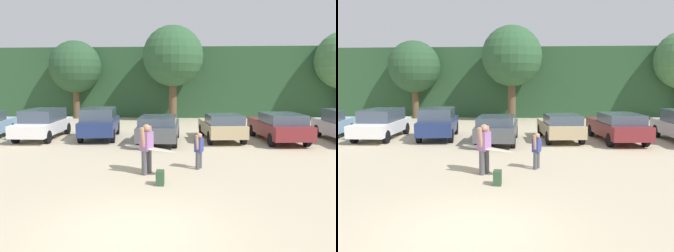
{
  "view_description": "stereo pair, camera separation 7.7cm",
  "coord_description": "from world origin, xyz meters",
  "views": [
    {
      "loc": [
        1.3,
        -7.21,
        3.23
      ],
      "look_at": [
        0.22,
        7.22,
        1.32
      ],
      "focal_mm": 38.59,
      "sensor_mm": 36.0,
      "label": 1
    },
    {
      "loc": [
        1.37,
        -7.2,
        3.23
      ],
      "look_at": [
        0.22,
        7.22,
        1.32
      ],
      "focal_mm": 38.59,
      "sensor_mm": 36.0,
      "label": 2
    }
  ],
  "objects": [
    {
      "name": "tree_center",
      "position": [
        -8.29,
        21.42,
        4.13
      ],
      "size": [
        4.15,
        4.15,
        6.23
      ],
      "color": "brown",
      "rests_on": "ground_plane"
    },
    {
      "name": "parked_car_dark_gray",
      "position": [
        -0.49,
        10.66,
        0.75
      ],
      "size": [
        1.97,
        4.55,
        1.4
      ],
      "rotation": [
        0.0,
        0.0,
        1.59
      ],
      "color": "#4C4F54",
      "rests_on": "ground_plane"
    },
    {
      "name": "parked_car_white",
      "position": [
        -6.88,
        11.58,
        0.84
      ],
      "size": [
        1.96,
        4.71,
        1.58
      ],
      "rotation": [
        0.0,
        0.0,
        1.6
      ],
      "color": "white",
      "rests_on": "ground_plane"
    },
    {
      "name": "backpack_dropped",
      "position": [
        0.26,
        3.42,
        0.22
      ],
      "size": [
        0.24,
        0.34,
        0.45
      ],
      "color": "#2D4C33",
      "rests_on": "ground_plane"
    },
    {
      "name": "tree_far_right",
      "position": [
        -0.39,
        20.53,
        4.87
      ],
      "size": [
        4.6,
        4.6,
        7.21
      ],
      "color": "brown",
      "rests_on": "ground_plane"
    },
    {
      "name": "parked_car_navy",
      "position": [
        -3.79,
        11.67,
        0.88
      ],
      "size": [
        2.31,
        4.44,
        1.67
      ],
      "rotation": [
        0.0,
        0.0,
        1.7
      ],
      "color": "navy",
      "rests_on": "ground_plane"
    },
    {
      "name": "surfboard_cream",
      "position": [
        -0.25,
        4.8,
        0.86
      ],
      "size": [
        2.21,
        1.74,
        0.13
      ],
      "rotation": [
        0.0,
        0.0,
        2.57
      ],
      "color": "beige"
    },
    {
      "name": "parked_car_maroon",
      "position": [
        5.63,
        11.55,
        0.79
      ],
      "size": [
        2.51,
        4.99,
        1.48
      ],
      "rotation": [
        0.0,
        0.0,
        1.7
      ],
      "color": "maroon",
      "rests_on": "ground_plane"
    },
    {
      "name": "person_child",
      "position": [
        1.46,
        5.51,
        0.74
      ],
      "size": [
        0.35,
        0.53,
        1.31
      ],
      "rotation": [
        0.0,
        0.0,
        2.74
      ],
      "color": "#4C4C51",
      "rests_on": "ground_plane"
    },
    {
      "name": "parked_car_tan",
      "position": [
        2.72,
        11.61,
        0.75
      ],
      "size": [
        2.37,
        4.32,
        1.42
      ],
      "rotation": [
        0.0,
        0.0,
        1.71
      ],
      "color": "tan",
      "rests_on": "ground_plane"
    },
    {
      "name": "ground_plane",
      "position": [
        0.0,
        0.0,
        0.0
      ],
      "size": [
        120.0,
        120.0,
        0.0
      ],
      "primitive_type": "plane",
      "color": "#C1B293"
    },
    {
      "name": "hillside_ridge",
      "position": [
        0.0,
        28.25,
        2.88
      ],
      "size": [
        108.0,
        12.0,
        5.76
      ],
      "primitive_type": "cube",
      "color": "#284C2D",
      "rests_on": "ground_plane"
    },
    {
      "name": "person_adult",
      "position": [
        -0.32,
        4.67,
        0.96
      ],
      "size": [
        0.45,
        0.7,
        1.71
      ],
      "rotation": [
        0.0,
        0.0,
        2.74
      ],
      "color": "#4C4C51",
      "rests_on": "ground_plane"
    }
  ]
}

